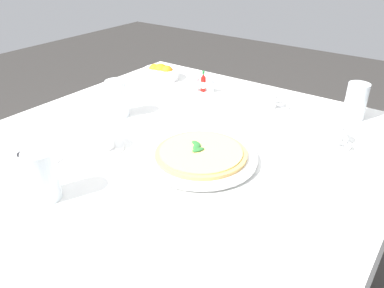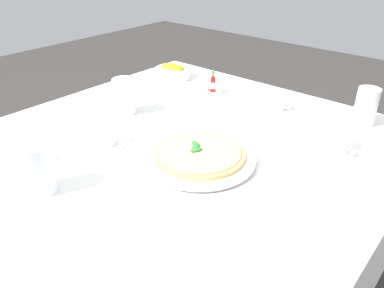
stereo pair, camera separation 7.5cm
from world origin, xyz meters
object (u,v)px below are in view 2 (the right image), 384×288
water_glass_near_right (365,109)px  pizza_plate (199,158)px  coffee_cup_near_left (103,137)px  water_glass_far_left (125,99)px  water_glass_right_edge (40,172)px  dinner_knife (20,146)px  pepper_shaker (220,87)px  pizza (199,153)px  coffee_cup_center_back (334,139)px  hot_sauce_bottle (213,83)px  citrus_bowl (173,72)px  napkin_folded (22,151)px  salt_shaker (206,85)px  coffee_cup_back_corner (274,103)px

water_glass_near_right → pizza_plate: bearing=63.9°
coffee_cup_near_left → water_glass_far_left: (0.13, -0.19, 0.02)m
pizza_plate → coffee_cup_near_left: coffee_cup_near_left is taller
pizza_plate → water_glass_right_edge: (0.20, 0.35, 0.04)m
pizza_plate → water_glass_right_edge: 0.40m
water_glass_right_edge → dinner_knife: water_glass_right_edge is taller
pepper_shaker → pizza: bearing=120.5°
pizza_plate → water_glass_near_right: (-0.26, -0.52, 0.04)m
coffee_cup_center_back → hot_sauce_bottle: (0.54, -0.13, 0.00)m
citrus_bowl → hot_sauce_bottle: hot_sauce_bottle is taller
water_glass_near_right → napkin_folded: (0.66, 0.81, -0.04)m
pizza_plate → pizza: (0.00, -0.00, 0.01)m
water_glass_far_left → citrus_bowl: bearing=-71.7°
pepper_shaker → water_glass_far_left: bearing=69.9°
coffee_cup_near_left → hot_sauce_bottle: 0.55m
hot_sauce_bottle → water_glass_far_left: bearing=73.5°
citrus_bowl → salt_shaker: 0.20m
coffee_cup_back_corner → dinner_knife: bearing=61.9°
coffee_cup_center_back → dinner_knife: coffee_cup_center_back is taller
coffee_cup_near_left → napkin_folded: (0.13, 0.18, -0.02)m
napkin_folded → salt_shaker: bearing=-114.8°
pizza → water_glass_near_right: bearing=-116.1°
pepper_shaker → pizza_plate: bearing=120.5°
coffee_cup_near_left → citrus_bowl: (0.25, -0.56, 0.00)m
water_glass_right_edge → hot_sauce_bottle: bearing=-83.3°
water_glass_right_edge → citrus_bowl: water_glass_right_edge is taller
coffee_cup_back_corner → dinner_knife: (0.39, 0.72, -0.00)m
pizza → water_glass_far_left: 0.41m
water_glass_near_right → salt_shaker: water_glass_near_right is taller
water_glass_right_edge → hot_sauce_bottle: (0.09, -0.78, -0.02)m
pizza → dinner_knife: size_ratio=1.29×
coffee_cup_back_corner → pizza: bearing=92.6°
citrus_bowl → water_glass_far_left: bearing=108.3°
pizza → water_glass_near_right: size_ratio=2.04×
napkin_folded → coffee_cup_center_back: bearing=-155.8°
coffee_cup_near_left → citrus_bowl: 0.62m
pizza_plate → citrus_bowl: 0.69m
coffee_cup_back_corner → water_glass_far_left: size_ratio=1.08×
water_glass_near_right → coffee_cup_back_corner: bearing=18.1°
coffee_cup_center_back → water_glass_right_edge: 0.79m
coffee_cup_back_corner → hot_sauce_bottle: bearing=-0.9°
citrus_bowl → pepper_shaker: size_ratio=2.67×
pizza_plate → water_glass_near_right: size_ratio=2.50×
pizza → citrus_bowl: 0.69m
coffee_cup_near_left → napkin_folded: coffee_cup_near_left is taller
salt_shaker → pepper_shaker: same height
pizza → dinner_knife: (0.41, 0.29, -0.00)m
water_glass_far_left → coffee_cup_near_left: bearing=123.1°
pizza_plate → pizza: 0.01m
pizza_plate → coffee_cup_back_corner: size_ratio=2.31×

